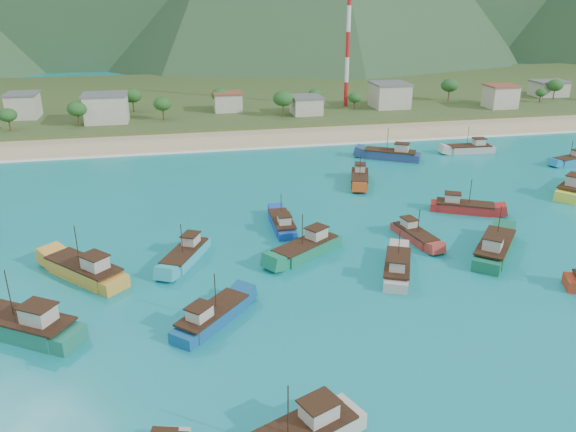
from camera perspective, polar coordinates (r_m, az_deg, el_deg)
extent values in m
plane|color=#0C8388|center=(70.99, 4.61, -7.43)|extent=(600.00, 600.00, 0.00)
cube|color=beige|center=(143.72, -4.14, 7.82)|extent=(400.00, 18.00, 1.20)
cube|color=#385123|center=(203.10, -6.53, 11.86)|extent=(400.00, 110.00, 2.40)
cube|color=white|center=(134.60, -3.59, 6.87)|extent=(400.00, 2.50, 0.08)
cube|color=beige|center=(176.54, -25.28, 10.06)|extent=(7.98, 8.71, 6.46)
cube|color=beige|center=(161.96, -17.97, 10.32)|extent=(11.12, 8.63, 7.27)
cube|color=beige|center=(170.32, -6.13, 11.40)|extent=(7.98, 6.65, 5.15)
cube|color=beige|center=(165.48, 1.87, 11.13)|extent=(8.15, 8.22, 4.72)
cube|color=beige|center=(178.01, 10.29, 11.92)|extent=(10.33, 9.96, 6.96)
cube|color=beige|center=(186.50, 20.77, 11.24)|extent=(8.41, 7.48, 6.40)
cube|color=beige|center=(214.55, 24.96, 11.62)|extent=(10.89, 7.79, 4.67)
cylinder|color=red|center=(177.87, 5.90, 12.21)|extent=(1.20, 1.20, 7.34)
cylinder|color=white|center=(176.81, 6.00, 14.55)|extent=(1.20, 1.20, 7.34)
cylinder|color=red|center=(176.05, 6.09, 16.92)|extent=(1.20, 1.20, 7.34)
cylinder|color=white|center=(175.59, 6.19, 19.31)|extent=(1.20, 1.20, 7.34)
cube|color=navy|center=(127.38, 10.30, 6.03)|extent=(12.50, 9.46, 2.25)
cube|color=beige|center=(126.52, 11.49, 6.80)|extent=(3.57, 3.38, 1.83)
cylinder|color=#382114|center=(126.56, 10.09, 7.66)|extent=(0.12, 0.12, 5.06)
cube|color=#B5ACA6|center=(137.11, 17.90, 6.39)|extent=(11.14, 3.84, 2.00)
cube|color=beige|center=(137.67, 18.83, 7.12)|extent=(2.60, 2.15, 1.62)
cylinder|color=#382114|center=(136.07, 17.82, 7.71)|extent=(0.12, 0.12, 4.49)
cube|color=#1842AF|center=(88.39, -0.63, -0.88)|extent=(3.02, 9.92, 1.80)
cube|color=beige|center=(85.93, -0.39, -0.39)|extent=(1.83, 2.27, 1.46)
cylinder|color=#382114|center=(87.82, -0.71, 1.02)|extent=(0.12, 0.12, 4.05)
cube|color=#1D735A|center=(68.24, -25.44, -10.20)|extent=(13.67, 10.65, 2.48)
cube|color=beige|center=(65.31, -24.01, -9.13)|extent=(3.95, 3.76, 2.01)
cylinder|color=#382114|center=(66.87, -26.47, -7.09)|extent=(0.12, 0.12, 5.57)
cube|color=#B4AEA2|center=(75.68, 11.02, -5.35)|extent=(7.20, 10.96, 1.93)
cube|color=beige|center=(72.96, 11.05, -4.89)|extent=(2.76, 3.00, 1.57)
cylinder|color=#382114|center=(74.87, 11.21, -3.00)|extent=(0.12, 0.12, 4.34)
cube|color=#1A7BB1|center=(136.62, 26.79, 4.98)|extent=(9.85, 5.24, 1.72)
cylinder|color=#382114|center=(135.53, 26.85, 6.08)|extent=(0.12, 0.12, 3.86)
cube|color=#147853|center=(79.31, 1.77, -3.54)|extent=(11.43, 9.38, 2.10)
cube|color=beige|center=(80.14, 2.91, -1.79)|extent=(3.36, 3.23, 1.70)
cylinder|color=#382114|center=(77.46, 1.47, -1.41)|extent=(0.12, 0.12, 4.72)
cube|color=#146645|center=(84.43, 20.23, -3.26)|extent=(11.12, 12.10, 2.31)
cube|color=beige|center=(81.23, 20.11, -2.61)|extent=(3.65, 3.71, 1.88)
cylinder|color=#382114|center=(83.66, 20.65, -0.74)|extent=(0.12, 0.12, 5.20)
cube|color=#AE342D|center=(86.20, 12.79, -2.10)|extent=(4.37, 9.64, 1.69)
cube|color=beige|center=(87.03, 12.18, -0.72)|extent=(2.06, 2.39, 1.37)
cylinder|color=#382114|center=(84.75, 13.14, -0.54)|extent=(0.12, 0.12, 3.81)
cube|color=#12528A|center=(64.50, -7.61, -10.24)|extent=(9.59, 9.97, 1.94)
cube|color=beige|center=(62.17, -8.96, -9.75)|extent=(3.09, 3.11, 1.58)
cylinder|color=#382114|center=(63.30, -7.41, -7.57)|extent=(0.12, 0.12, 4.37)
cube|color=#BA4617|center=(110.27, 7.28, 3.65)|extent=(6.41, 11.06, 1.93)
cube|color=beige|center=(111.82, 7.33, 4.85)|extent=(2.62, 2.91, 1.57)
cylinder|color=#382114|center=(108.76, 7.36, 5.13)|extent=(0.12, 0.12, 4.34)
cube|color=gold|center=(77.79, -19.99, -5.39)|extent=(11.54, 11.92, 2.33)
cube|color=beige|center=(74.91, -19.01, -4.52)|extent=(3.70, 3.73, 1.89)
cylinder|color=#382114|center=(76.79, -20.66, -2.72)|extent=(0.12, 0.12, 5.24)
cube|color=beige|center=(48.78, 3.16, -19.16)|extent=(3.34, 3.07, 1.75)
cylinder|color=#382114|center=(46.35, 0.01, -19.19)|extent=(0.12, 0.12, 4.86)
cube|color=#2BABBA|center=(78.84, -10.41, -4.16)|extent=(7.51, 10.73, 1.90)
cube|color=beige|center=(79.86, -9.85, -2.40)|extent=(2.79, 2.99, 1.55)
cylinder|color=#382114|center=(77.07, -10.75, -2.28)|extent=(0.12, 0.12, 4.28)
cube|color=beige|center=(113.38, 27.15, 3.21)|extent=(3.94, 3.82, 2.00)
cube|color=#AD2220|center=(99.21, 17.50, 0.69)|extent=(10.77, 7.53, 1.91)
cube|color=beige|center=(98.54, 16.37, 1.75)|extent=(3.00, 2.80, 1.55)
cylinder|color=#382114|center=(98.23, 18.04, 2.35)|extent=(0.12, 0.12, 4.30)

